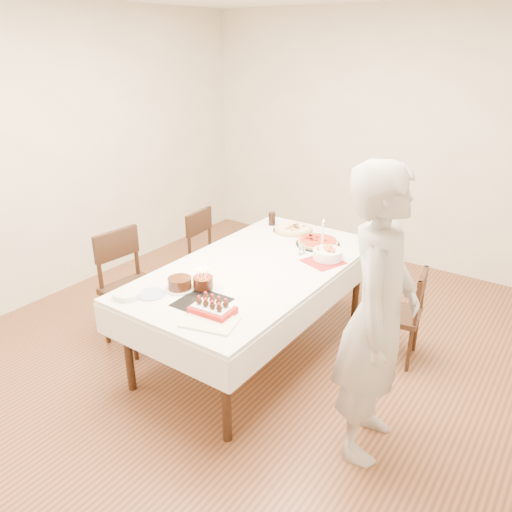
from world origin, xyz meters
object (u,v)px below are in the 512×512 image
Objects in this scene: pizza_pepperoni at (318,242)px; birthday_cake at (203,278)px; chair_left_dessert at (136,290)px; pizza_white at (293,229)px; taper_candle at (323,235)px; pasta_bowl at (328,254)px; person at (378,317)px; layer_cake at (180,284)px; strawberry_box at (213,309)px; cola_glass at (272,219)px; chair_right_savory at (395,314)px; dining_table at (256,309)px; chair_left_savory at (216,257)px.

pizza_pepperoni is 2.58× the size of birthday_cake.
chair_left_dessert reaches higher than pizza_white.
taper_candle is at bearing -48.17° from pizza_pepperoni.
pizza_white is at bearing 145.00° from pasta_bowl.
layer_cake is at bearing 86.55° from person.
pizza_pepperoni is 1.34m from layer_cake.
person is 4.93× the size of pizza_white.
pizza_pepperoni is (-0.98, 1.11, -0.12)m from person.
taper_candle reaches higher than pasta_bowl.
person is 1.01m from strawberry_box.
chair_right_savory is at bearing -12.58° from cola_glass.
pizza_white is 1.43m from layer_cake.
cola_glass is at bearing 171.30° from pizza_white.
chair_left_dessert is 7.90× the size of cola_glass.
dining_table is at bearing 71.96° from layer_cake.
cola_glass is (-0.41, 0.85, 0.44)m from dining_table.
chair_right_savory is 0.89× the size of chair_left_savory.
birthday_cake is (0.09, -1.34, 0.06)m from pizza_white.
chair_left_dessert is 4.56× the size of layer_cake.
taper_candle reaches higher than layer_cake.
chair_left_dessert is at bearing -119.05° from pizza_white.
birthday_cake is at bearing 140.35° from strawberry_box.
taper_candle is at bearing -30.56° from pizza_white.
strawberry_box is (-0.20, -1.18, -0.01)m from pasta_bowl.
person is at bearing 17.64° from strawberry_box.
pizza_white is at bearing 102.84° from strawberry_box.
chair_left_dessert is at bearing 83.31° from chair_left_savory.
layer_cake is at bearing -108.04° from dining_table.
taper_candle is at bearing 63.86° from dining_table.
person is 1.37m from layer_cake.
cola_glass is 0.58× the size of layer_cake.
dining_table is at bearing 143.21° from chair_left_savory.
chair_right_savory is at bearing 29.97° from dining_table.
pizza_white is (0.71, 1.27, 0.29)m from chair_left_dessert.
person is at bearing -21.22° from dining_table.
cola_glass is (-0.68, 0.29, -0.08)m from taper_candle.
chair_left_savory is 3.71× the size of pasta_bowl.
taper_candle reaches higher than chair_left_savory.
chair_right_savory is 3.69× the size of layer_cake.
taper_candle is at bearing -132.99° from chair_left_dessert.
birthday_cake reaches higher than chair_left_savory.
taper_candle reaches higher than chair_left_dessert.
chair_left_savory is 1.28m from pasta_bowl.
birthday_cake is (0.13, 0.10, 0.04)m from layer_cake.
cola_glass is (-0.25, 0.04, 0.04)m from pizza_white.
chair_right_savory is at bearing -145.68° from chair_left_dessert.
cola_glass is 1.71m from strawberry_box.
chair_left_savory is 7.21× the size of cola_glass.
birthday_cake reaches higher than cola_glass.
pizza_white is 2.53× the size of birthday_cake.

